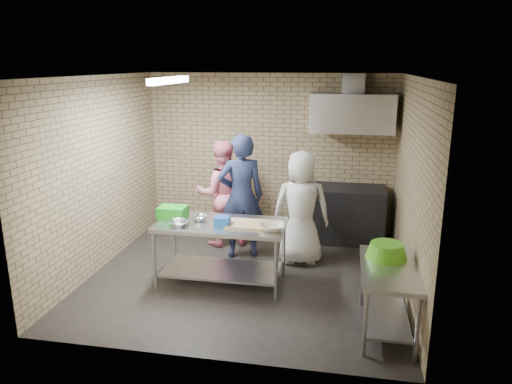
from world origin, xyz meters
TOP-DOWN VIEW (x-y plane):
  - floor at (0.00, 0.00)m, footprint 4.20×4.20m
  - ceiling at (0.00, 0.00)m, footprint 4.20×4.20m
  - back_wall at (0.00, 2.00)m, footprint 4.20×0.06m
  - front_wall at (0.00, -2.00)m, footprint 4.20×0.06m
  - left_wall at (-2.10, 0.00)m, footprint 0.06×4.00m
  - right_wall at (2.10, 0.00)m, footprint 0.06×4.00m
  - prep_table at (-0.28, -0.27)m, footprint 1.68×0.84m
  - side_counter at (1.80, -1.10)m, footprint 0.60×1.20m
  - stove at (1.35, 1.65)m, footprint 1.20×0.70m
  - range_hood at (1.35, 1.70)m, footprint 1.30×0.60m
  - hood_duct at (1.35, 1.85)m, footprint 0.35×0.30m
  - wall_shelf at (1.65, 1.89)m, footprint 0.80×0.20m
  - fluorescent_fixture at (-1.00, 0.00)m, footprint 0.10×1.25m
  - green_crate at (-0.98, -0.15)m, footprint 0.37×0.28m
  - blue_tub at (-0.23, -0.37)m, footprint 0.19×0.19m
  - cutting_board at (0.07, -0.29)m, footprint 0.51×0.39m
  - mixing_bowl_a at (-0.78, -0.47)m, footprint 0.30×0.30m
  - mixing_bowl_b at (-0.58, -0.22)m, footprint 0.23×0.23m
  - ceramic_bowl at (0.42, -0.42)m, footprint 0.36×0.36m
  - green_basin at (1.78, -0.85)m, footprint 0.46×0.46m
  - bottle_green at (1.80, 1.89)m, footprint 0.06×0.06m
  - man_navy at (-0.21, 0.68)m, footprint 0.80×0.66m
  - woman_pink at (-0.63, 1.12)m, footprint 1.01×0.91m
  - woman_white at (0.69, 0.61)m, footprint 0.88×0.63m

SIDE VIEW (x-z plane):
  - floor at x=0.00m, z-range 0.00..0.00m
  - side_counter at x=1.80m, z-range 0.00..0.75m
  - prep_table at x=-0.28m, z-range 0.00..0.84m
  - stove at x=1.35m, z-range 0.00..0.90m
  - green_basin at x=1.78m, z-range 0.75..0.92m
  - woman_white at x=0.69m, z-range 0.00..1.67m
  - woman_pink at x=-0.63m, z-range 0.00..1.70m
  - cutting_board at x=0.07m, z-range 0.84..0.87m
  - mixing_bowl_b at x=-0.58m, z-range 0.84..0.90m
  - mixing_bowl_a at x=-0.78m, z-range 0.84..0.90m
  - ceramic_bowl at x=0.42m, z-range 0.84..0.92m
  - blue_tub at x=-0.23m, z-range 0.84..0.96m
  - green_crate at x=-0.98m, z-range 0.84..0.99m
  - man_navy at x=-0.21m, z-range 0.00..1.88m
  - back_wall at x=0.00m, z-range 0.00..2.70m
  - front_wall at x=0.00m, z-range 0.00..2.70m
  - left_wall at x=-2.10m, z-range 0.00..2.70m
  - right_wall at x=2.10m, z-range 0.00..2.70m
  - wall_shelf at x=1.65m, z-range 1.90..1.94m
  - bottle_green at x=1.80m, z-range 1.94..2.09m
  - range_hood at x=1.35m, z-range 1.80..2.40m
  - hood_duct at x=1.35m, z-range 2.40..2.70m
  - fluorescent_fixture at x=-1.00m, z-range 2.60..2.68m
  - ceiling at x=0.00m, z-range 2.70..2.70m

